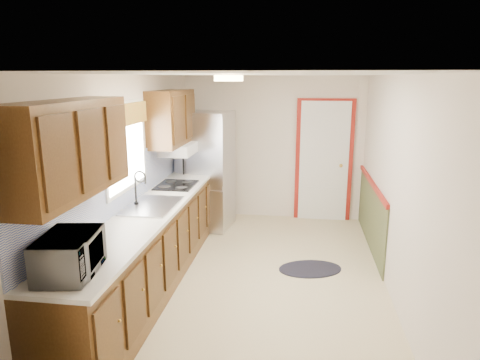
% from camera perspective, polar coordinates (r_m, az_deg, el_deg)
% --- Properties ---
extents(room_shell, '(3.20, 5.20, 2.52)m').
position_cam_1_polar(room_shell, '(4.84, 2.46, -0.46)').
color(room_shell, '#CBBB8F').
rests_on(room_shell, ground).
extents(kitchen_run, '(0.63, 4.00, 2.20)m').
position_cam_1_polar(kitchen_run, '(4.95, -12.38, -5.15)').
color(kitchen_run, '#3D240D').
rests_on(kitchen_run, ground).
extents(back_wall_trim, '(1.12, 2.30, 2.08)m').
position_cam_1_polar(back_wall_trim, '(7.06, 12.32, 1.11)').
color(back_wall_trim, maroon).
rests_on(back_wall_trim, ground).
extents(ceiling_fixture, '(0.30, 0.30, 0.06)m').
position_cam_1_polar(ceiling_fixture, '(4.54, -1.53, 13.42)').
color(ceiling_fixture, '#FFD88C').
rests_on(ceiling_fixture, room_shell).
extents(microwave, '(0.39, 0.60, 0.38)m').
position_cam_1_polar(microwave, '(3.42, -21.84, -8.74)').
color(microwave, white).
rests_on(microwave, kitchen_run).
extents(refrigerator, '(0.86, 0.82, 1.86)m').
position_cam_1_polar(refrigerator, '(6.83, -4.54, 1.31)').
color(refrigerator, '#B7B7BC').
rests_on(refrigerator, ground).
extents(rug, '(0.91, 0.71, 0.01)m').
position_cam_1_polar(rug, '(5.60, 9.33, -11.61)').
color(rug, black).
rests_on(rug, ground).
extents(cooktop, '(0.49, 0.59, 0.02)m').
position_cam_1_polar(cooktop, '(5.84, -8.50, -0.68)').
color(cooktop, black).
rests_on(cooktop, kitchen_run).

